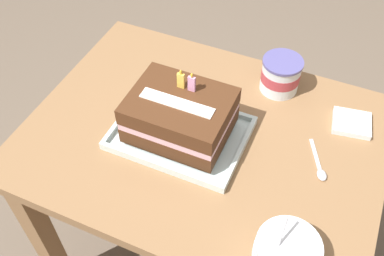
% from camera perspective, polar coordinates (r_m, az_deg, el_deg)
% --- Properties ---
extents(ground_plane, '(8.00, 8.00, 0.00)m').
position_cam_1_polar(ground_plane, '(1.84, 1.02, -16.05)').
color(ground_plane, '#6B5B4C').
extents(dining_table, '(0.97, 0.74, 0.74)m').
position_cam_1_polar(dining_table, '(1.31, 1.38, -4.39)').
color(dining_table, olive).
rests_on(dining_table, ground_plane).
extents(foil_tray, '(0.35, 0.26, 0.02)m').
position_cam_1_polar(foil_tray, '(1.21, -1.50, -0.78)').
color(foil_tray, silver).
rests_on(foil_tray, dining_table).
extents(birthday_cake, '(0.26, 0.20, 0.17)m').
position_cam_1_polar(birthday_cake, '(1.15, -1.57, 1.69)').
color(birthday_cake, '#4C2A16').
rests_on(birthday_cake, foil_tray).
extents(bowl_stack, '(0.15, 0.15, 0.13)m').
position_cam_1_polar(bowl_stack, '(1.01, 12.17, -15.44)').
color(bowl_stack, white).
rests_on(bowl_stack, dining_table).
extents(ice_cream_tub, '(0.12, 0.12, 0.11)m').
position_cam_1_polar(ice_cream_tub, '(1.33, 11.39, 6.76)').
color(ice_cream_tub, white).
rests_on(ice_cream_tub, dining_table).
extents(serving_spoon_near_tray, '(0.08, 0.13, 0.01)m').
position_cam_1_polar(serving_spoon_near_tray, '(1.18, 16.24, -5.24)').
color(serving_spoon_near_tray, silver).
rests_on(serving_spoon_near_tray, dining_table).
extents(napkin_pile, '(0.12, 0.11, 0.02)m').
position_cam_1_polar(napkin_pile, '(1.31, 19.93, 0.61)').
color(napkin_pile, white).
rests_on(napkin_pile, dining_table).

